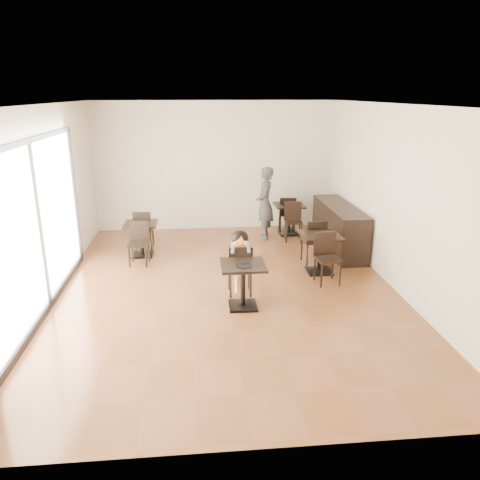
{
  "coord_description": "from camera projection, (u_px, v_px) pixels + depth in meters",
  "views": [
    {
      "loc": [
        -0.51,
        -7.76,
        3.38
      ],
      "look_at": [
        0.21,
        -0.27,
        1.0
      ],
      "focal_mm": 35.0,
      "sensor_mm": 36.0,
      "label": 1
    }
  ],
  "objects": [
    {
      "name": "wall_back",
      "position": [
        215.0,
        167.0,
        11.74
      ],
      "size": [
        6.0,
        0.01,
        3.2
      ],
      "primitive_type": "cube",
      "color": "silver",
      "rests_on": "floor"
    },
    {
      "name": "cafe_table_left",
      "position": [
        142.0,
        239.0,
        10.03
      ],
      "size": [
        0.74,
        0.74,
        0.73
      ],
      "primitive_type": null,
      "rotation": [
        0.0,
        0.0,
        -0.07
      ],
      "color": "black",
      "rests_on": "floor"
    },
    {
      "name": "floor",
      "position": [
        227.0,
        289.0,
        8.43
      ],
      "size": [
        6.0,
        8.0,
        0.01
      ],
      "primitive_type": "cube",
      "color": "brown",
      "rests_on": "ground"
    },
    {
      "name": "chair_back_a",
      "position": [
        287.0,
        214.0,
        11.78
      ],
      "size": [
        0.45,
        0.45,
        0.91
      ],
      "primitive_type": null,
      "rotation": [
        0.0,
        0.0,
        3.04
      ],
      "color": "black",
      "rests_on": "floor"
    },
    {
      "name": "chair_left_b",
      "position": [
        139.0,
        244.0,
        9.49
      ],
      "size": [
        0.42,
        0.42,
        0.88
      ],
      "primitive_type": null,
      "rotation": [
        0.0,
        0.0,
        -0.07
      ],
      "color": "black",
      "rests_on": "floor"
    },
    {
      "name": "storefront_window",
      "position": [
        38.0,
        226.0,
        7.26
      ],
      "size": [
        0.04,
        4.5,
        2.6
      ],
      "primitive_type": "cube",
      "color": "white",
      "rests_on": "floor"
    },
    {
      "name": "wall_front",
      "position": [
        256.0,
        303.0,
        4.15
      ],
      "size": [
        6.0,
        0.01,
        3.2
      ],
      "primitive_type": "cube",
      "color": "silver",
      "rests_on": "floor"
    },
    {
      "name": "pizza_slice",
      "position": [
        241.0,
        243.0,
        7.76
      ],
      "size": [
        0.27,
        0.2,
        0.06
      ],
      "primitive_type": null,
      "color": "tan",
      "rests_on": "child"
    },
    {
      "name": "chair_back_b",
      "position": [
        293.0,
        222.0,
        11.03
      ],
      "size": [
        0.45,
        0.45,
        0.91
      ],
      "primitive_type": null,
      "rotation": [
        0.0,
        0.0,
        -0.1
      ],
      "color": "black",
      "rests_on": "floor"
    },
    {
      "name": "chair_mid_b",
      "position": [
        328.0,
        259.0,
        8.55
      ],
      "size": [
        0.46,
        0.46,
        0.94
      ],
      "primitive_type": null,
      "rotation": [
        0.0,
        0.0,
        0.11
      ],
      "color": "black",
      "rests_on": "floor"
    },
    {
      "name": "cafe_table_mid",
      "position": [
        320.0,
        253.0,
        9.09
      ],
      "size": [
        0.81,
        0.81,
        0.78
      ],
      "primitive_type": null,
      "rotation": [
        0.0,
        0.0,
        0.11
      ],
      "color": "black",
      "rests_on": "floor"
    },
    {
      "name": "chair_mid_a",
      "position": [
        313.0,
        241.0,
        9.59
      ],
      "size": [
        0.46,
        0.46,
        0.94
      ],
      "primitive_type": null,
      "rotation": [
        0.0,
        0.0,
        3.25
      ],
      "color": "black",
      "rests_on": "floor"
    },
    {
      "name": "chair_left_a",
      "position": [
        144.0,
        229.0,
        10.53
      ],
      "size": [
        0.42,
        0.42,
        0.88
      ],
      "primitive_type": null,
      "rotation": [
        0.0,
        0.0,
        3.07
      ],
      "color": "black",
      "rests_on": "floor"
    },
    {
      "name": "child_chair",
      "position": [
        240.0,
        269.0,
        8.11
      ],
      "size": [
        0.41,
        0.41,
        0.91
      ],
      "primitive_type": null,
      "rotation": [
        0.0,
        0.0,
        3.14
      ],
      "color": "black",
      "rests_on": "floor"
    },
    {
      "name": "child",
      "position": [
        240.0,
        263.0,
        8.07
      ],
      "size": [
        0.41,
        0.57,
        1.14
      ],
      "primitive_type": null,
      "color": "gray",
      "rests_on": "child_chair"
    },
    {
      "name": "adult_patron",
      "position": [
        265.0,
        203.0,
        11.09
      ],
      "size": [
        0.48,
        0.67,
        1.73
      ],
      "primitive_type": "imported",
      "rotation": [
        0.0,
        0.0,
        -1.67
      ],
      "color": "#3D3C42",
      "rests_on": "floor"
    },
    {
      "name": "wall_right",
      "position": [
        396.0,
        198.0,
        8.22
      ],
      "size": [
        0.01,
        8.0,
        3.2
      ],
      "primitive_type": "cube",
      "color": "silver",
      "rests_on": "floor"
    },
    {
      "name": "child_table",
      "position": [
        243.0,
        286.0,
        7.61
      ],
      "size": [
        0.71,
        0.71,
        0.76
      ],
      "primitive_type": null,
      "color": "black",
      "rests_on": "floor"
    },
    {
      "name": "service_counter",
      "position": [
        339.0,
        228.0,
        10.42
      ],
      "size": [
        0.6,
        2.4,
        1.0
      ],
      "primitive_type": "cube",
      "color": "black",
      "rests_on": "floor"
    },
    {
      "name": "plate",
      "position": [
        244.0,
        266.0,
        7.4
      ],
      "size": [
        0.26,
        0.26,
        0.02
      ],
      "primitive_type": "cylinder",
      "color": "black",
      "rests_on": "child_table"
    },
    {
      "name": "ceiling",
      "position": [
        225.0,
        104.0,
        7.46
      ],
      "size": [
        6.0,
        8.0,
        0.01
      ],
      "primitive_type": "cube",
      "color": "white",
      "rests_on": "floor"
    },
    {
      "name": "wall_left",
      "position": [
        44.0,
        206.0,
        7.67
      ],
      "size": [
        0.01,
        8.0,
        3.2
      ],
      "primitive_type": "cube",
      "color": "silver",
      "rests_on": "floor"
    },
    {
      "name": "cafe_table_back",
      "position": [
        289.0,
        219.0,
        11.58
      ],
      "size": [
        0.78,
        0.78,
        0.76
      ],
      "primitive_type": null,
      "rotation": [
        0.0,
        0.0,
        -0.1
      ],
      "color": "black",
      "rests_on": "floor"
    }
  ]
}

